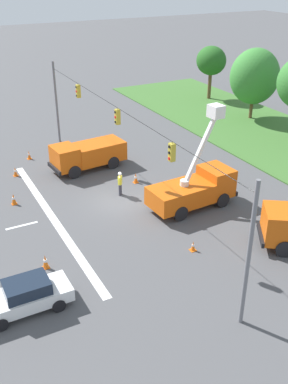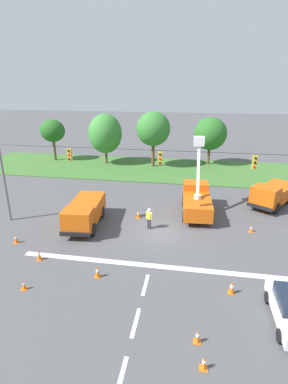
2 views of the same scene
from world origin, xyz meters
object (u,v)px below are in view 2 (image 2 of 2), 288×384
(traffic_cone_foreground_right, at_px, (251,229))
(traffic_cone_far_left, at_px, (232,287))
(utility_truck_support_near, at_px, (85,212))
(traffic_cone_lane_edge_a, at_px, (97,271))
(tree_far_west, at_px, (53,131))
(traffic_cone_foreground_left, at_px, (204,363))
(traffic_cone_far_right, at_px, (138,214))
(traffic_cone_centre_line, at_px, (197,336))
(tree_west, at_px, (105,134))
(tree_centre, at_px, (153,129))
(utility_truck_bucket_lift, at_px, (197,199))
(road_worker, at_px, (149,217))
(traffic_cone_mid_left, at_px, (24,285))
(tree_east, at_px, (210,134))
(traffic_cone_near_bucket, at_px, (16,238))
(utility_truck_support_far, at_px, (273,194))

(traffic_cone_foreground_right, distance_m, traffic_cone_far_left, 8.22)
(utility_truck_support_near, height_order, traffic_cone_lane_edge_a, utility_truck_support_near)
(tree_far_west, height_order, traffic_cone_foreground_left, tree_far_west)
(traffic_cone_far_right, xyz_separation_m, traffic_cone_centre_line, (5.18, -12.74, -0.06))
(utility_truck_support_near, xyz_separation_m, traffic_cone_foreground_right, (13.45, 1.09, -0.94))
(tree_west, relative_size, traffic_cone_foreground_left, 10.80)
(utility_truck_support_near, bearing_deg, tree_centre, 81.18)
(utility_truck_bucket_lift, xyz_separation_m, traffic_cone_far_right, (-4.98, -1.89, -0.99))
(tree_far_west, height_order, traffic_cone_far_left, tree_far_west)
(utility_truck_support_near, xyz_separation_m, traffic_cone_centre_line, (9.26, -10.56, -0.90))
(traffic_cone_lane_edge_a, distance_m, traffic_cone_far_left, 7.94)
(road_worker, height_order, traffic_cone_foreground_right, road_worker)
(traffic_cone_mid_left, bearing_deg, utility_truck_bucket_lift, 52.32)
(utility_truck_support_near, bearing_deg, traffic_cone_far_right, 28.05)
(utility_truck_bucket_lift, relative_size, traffic_cone_foreground_right, 10.94)
(tree_west, relative_size, utility_truck_support_near, 1.19)
(tree_west, relative_size, traffic_cone_far_left, 8.84)
(tree_east, xyz_separation_m, traffic_cone_near_bucket, (-14.74, -25.26, -4.10))
(traffic_cone_near_bucket, relative_size, traffic_cone_lane_edge_a, 0.90)
(tree_east, bearing_deg, traffic_cone_foreground_right, -82.27)
(tree_east, bearing_deg, tree_centre, -161.87)
(tree_far_west, xyz_separation_m, traffic_cone_far_left, (23.31, -26.95, -4.06))
(road_worker, bearing_deg, traffic_cone_foreground_right, 5.34)
(tree_west, bearing_deg, traffic_cone_foreground_right, -46.80)
(traffic_cone_near_bucket, height_order, traffic_cone_far_left, traffic_cone_far_left)
(tree_west, bearing_deg, road_worker, -64.30)
(tree_east, distance_m, utility_truck_bucket_lift, 17.89)
(tree_far_west, distance_m, tree_east, 22.88)
(utility_truck_support_near, relative_size, traffic_cone_mid_left, 10.08)
(traffic_cone_mid_left, relative_size, traffic_cone_far_right, 0.76)
(utility_truck_support_far, distance_m, traffic_cone_far_left, 14.90)
(road_worker, relative_size, traffic_cone_lane_edge_a, 2.21)
(traffic_cone_near_bucket, bearing_deg, road_worker, 22.94)
(tree_east, bearing_deg, traffic_cone_lane_edge_a, -104.79)
(tree_centre, relative_size, traffic_cone_mid_left, 12.70)
(utility_truck_support_near, distance_m, traffic_cone_far_left, 13.08)
(traffic_cone_far_left, relative_size, traffic_cone_centre_line, 1.18)
(traffic_cone_foreground_left, bearing_deg, tree_west, 113.17)
(utility_truck_bucket_lift, height_order, traffic_cone_lane_edge_a, utility_truck_bucket_lift)
(utility_truck_support_far, xyz_separation_m, traffic_cone_centre_line, (-7.00, -17.73, -0.87))
(utility_truck_support_near, distance_m, road_worker, 5.34)
(tree_west, bearing_deg, traffic_cone_far_left, -60.25)
(tree_centre, bearing_deg, traffic_cone_far_right, -86.22)
(traffic_cone_foreground_left, bearing_deg, traffic_cone_near_bucket, 148.74)
(tree_west, bearing_deg, traffic_cone_near_bucket, -90.23)
(utility_truck_bucket_lift, height_order, traffic_cone_far_right, utility_truck_bucket_lift)
(utility_truck_support_near, height_order, traffic_cone_far_right, utility_truck_support_near)
(road_worker, distance_m, traffic_cone_lane_edge_a, 7.29)
(utility_truck_support_near, bearing_deg, traffic_cone_far_left, -31.40)
(traffic_cone_foreground_right, xyz_separation_m, traffic_cone_far_left, (-2.31, -7.89, 0.11))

